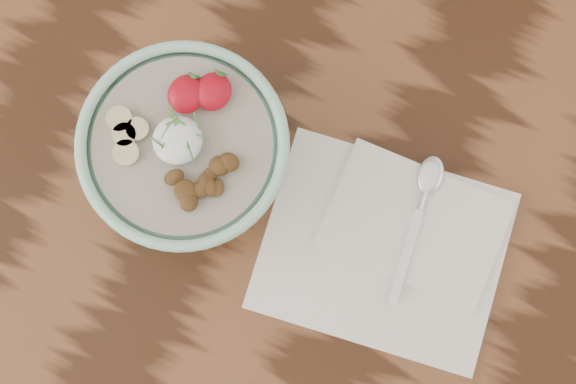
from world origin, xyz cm
name	(u,v)px	position (x,y,z in cm)	size (l,w,h in cm)	color
table	(204,208)	(0.00, 0.00, 65.70)	(160.00, 90.00, 75.00)	black
breakfast_bowl	(188,153)	(-1.52, 3.29, 81.93)	(20.60, 20.60, 13.35)	#9FD6BB
napkin	(389,245)	(21.18, 3.79, 75.65)	(27.47, 23.28, 1.55)	white
spoon	(424,195)	(22.38, 10.05, 76.91)	(3.76, 16.58, 0.86)	silver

